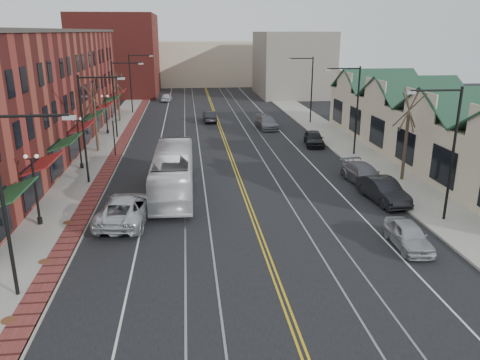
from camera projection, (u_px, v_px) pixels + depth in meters
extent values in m
plane|color=black|center=(277.00, 282.00, 21.70)|extent=(160.00, 160.00, 0.00)
cube|color=gray|center=(92.00, 168.00, 39.31)|extent=(4.00, 120.00, 0.15)
cube|color=gray|center=(367.00, 160.00, 41.90)|extent=(4.00, 120.00, 0.15)
cube|color=maroon|center=(23.00, 94.00, 43.53)|extent=(10.00, 50.00, 11.00)
cube|color=beige|center=(433.00, 134.00, 41.86)|extent=(8.00, 36.00, 4.60)
cube|color=maroon|center=(117.00, 55.00, 84.10)|extent=(14.00, 18.00, 14.00)
cube|color=beige|center=(203.00, 63.00, 100.78)|extent=(22.00, 14.00, 9.00)
cube|color=slate|center=(292.00, 64.00, 83.16)|extent=(12.00, 16.00, 11.00)
cylinder|color=black|center=(4.00, 208.00, 19.20)|extent=(0.16, 0.16, 8.00)
cylinder|color=black|center=(29.00, 116.00, 18.20)|extent=(3.00, 0.12, 0.12)
cube|color=#999999|center=(69.00, 118.00, 18.39)|extent=(0.50, 0.25, 0.15)
cylinder|color=black|center=(83.00, 130.00, 34.34)|extent=(0.16, 0.16, 8.00)
cylinder|color=black|center=(100.00, 77.00, 33.35)|extent=(3.00, 0.12, 0.12)
cube|color=#999999|center=(121.00, 79.00, 33.54)|extent=(0.50, 0.25, 0.15)
cylinder|color=black|center=(114.00, 100.00, 49.48)|extent=(0.16, 0.16, 8.00)
cylinder|color=black|center=(126.00, 63.00, 48.49)|extent=(3.00, 0.12, 0.12)
cube|color=#999999|center=(141.00, 64.00, 48.68)|extent=(0.50, 0.25, 0.15)
cylinder|color=black|center=(131.00, 84.00, 64.63)|extent=(0.16, 0.16, 8.00)
cylinder|color=black|center=(140.00, 55.00, 63.63)|extent=(3.00, 0.12, 0.12)
cube|color=#999999|center=(151.00, 56.00, 63.83)|extent=(0.50, 0.25, 0.15)
cylinder|color=black|center=(453.00, 156.00, 27.35)|extent=(0.16, 0.16, 8.00)
cylinder|color=black|center=(437.00, 90.00, 26.03)|extent=(3.00, 0.12, 0.12)
cube|color=#999999|center=(411.00, 93.00, 25.90)|extent=(0.50, 0.25, 0.15)
cylinder|color=black|center=(357.00, 111.00, 42.50)|extent=(0.16, 0.16, 8.00)
cylinder|color=black|center=(344.00, 69.00, 41.18)|extent=(3.00, 0.12, 0.12)
cube|color=#999999|center=(327.00, 70.00, 41.05)|extent=(0.50, 0.25, 0.15)
cylinder|color=black|center=(312.00, 90.00, 57.64)|extent=(0.16, 0.16, 8.00)
cylinder|color=black|center=(301.00, 58.00, 56.32)|extent=(3.00, 0.12, 0.12)
cube|color=#999999|center=(289.00, 59.00, 56.19)|extent=(0.50, 0.25, 0.15)
cylinder|color=black|center=(40.00, 221.00, 27.78)|extent=(0.28, 0.28, 0.40)
cylinder|color=black|center=(36.00, 192.00, 27.24)|extent=(0.14, 0.14, 4.00)
cube|color=black|center=(31.00, 159.00, 26.63)|extent=(0.60, 0.06, 0.06)
sphere|color=white|center=(25.00, 157.00, 26.55)|extent=(0.24, 0.24, 0.24)
sphere|color=white|center=(36.00, 156.00, 26.62)|extent=(0.24, 0.24, 0.24)
cylinder|color=black|center=(82.00, 166.00, 39.14)|extent=(0.28, 0.28, 0.40)
cylinder|color=black|center=(80.00, 145.00, 38.60)|extent=(0.14, 0.14, 4.00)
cube|color=black|center=(77.00, 121.00, 37.99)|extent=(0.60, 0.06, 0.06)
sphere|color=white|center=(73.00, 119.00, 37.91)|extent=(0.24, 0.24, 0.24)
sphere|color=white|center=(81.00, 119.00, 37.97)|extent=(0.24, 0.24, 0.24)
cylinder|color=black|center=(108.00, 132.00, 52.39)|extent=(0.28, 0.28, 0.40)
cylinder|color=black|center=(106.00, 116.00, 51.85)|extent=(0.14, 0.14, 4.00)
cube|color=black|center=(105.00, 97.00, 51.24)|extent=(0.60, 0.06, 0.06)
sphere|color=white|center=(102.00, 96.00, 51.16)|extent=(0.24, 0.24, 0.24)
sphere|color=white|center=(107.00, 96.00, 51.22)|extent=(0.24, 0.24, 0.24)
cylinder|color=#382B21|center=(96.00, 125.00, 44.17)|extent=(0.24, 0.24, 4.90)
cylinder|color=#382B21|center=(93.00, 98.00, 43.39)|extent=(0.58, 1.37, 2.90)
cylinder|color=#382B21|center=(93.00, 98.00, 43.39)|extent=(1.60, 0.66, 2.78)
cylinder|color=#382B21|center=(93.00, 98.00, 43.39)|extent=(0.53, 1.23, 2.96)
cylinder|color=#382B21|center=(93.00, 98.00, 43.39)|extent=(1.69, 1.03, 2.64)
cylinder|color=#382B21|center=(93.00, 98.00, 43.39)|extent=(1.78, 1.29, 2.48)
cylinder|color=#382B21|center=(119.00, 103.00, 59.37)|extent=(0.24, 0.24, 4.55)
cylinder|color=#382B21|center=(117.00, 84.00, 58.64)|extent=(0.55, 1.28, 2.69)
cylinder|color=#382B21|center=(117.00, 84.00, 58.64)|extent=(1.49, 0.62, 2.58)
cylinder|color=#382B21|center=(117.00, 84.00, 58.64)|extent=(0.50, 1.15, 2.75)
cylinder|color=#382B21|center=(117.00, 84.00, 58.64)|extent=(1.57, 0.97, 2.45)
cylinder|color=#382B21|center=(117.00, 84.00, 58.64)|extent=(1.66, 1.20, 2.30)
cylinder|color=#382B21|center=(405.00, 146.00, 35.45)|extent=(0.24, 0.24, 5.25)
cylinder|color=#382B21|center=(409.00, 110.00, 34.62)|extent=(0.61, 1.46, 3.10)
cylinder|color=#382B21|center=(409.00, 110.00, 34.62)|extent=(1.70, 0.70, 2.97)
cylinder|color=#382B21|center=(409.00, 110.00, 34.62)|extent=(0.56, 1.31, 3.17)
cylinder|color=#382B21|center=(409.00, 110.00, 34.62)|extent=(1.80, 1.10, 2.82)
cylinder|color=#382B21|center=(409.00, 110.00, 34.62)|extent=(1.90, 1.37, 2.65)
cylinder|color=#592D19|center=(9.00, 320.00, 18.55)|extent=(0.60, 0.60, 0.02)
cylinder|color=#592D19|center=(45.00, 261.00, 23.28)|extent=(0.60, 0.60, 0.02)
cylinder|color=#592D19|center=(68.00, 222.00, 28.02)|extent=(0.60, 0.60, 0.02)
cylinder|color=black|center=(114.00, 138.00, 42.74)|extent=(0.12, 0.12, 3.20)
imported|color=black|center=(113.00, 119.00, 42.21)|extent=(0.18, 0.15, 0.90)
imported|color=white|center=(173.00, 172.00, 33.02)|extent=(2.85, 11.45, 3.18)
imported|color=silver|center=(126.00, 208.00, 28.33)|extent=(3.50, 6.36, 1.69)
imported|color=#A9ACB0|center=(408.00, 235.00, 24.99)|extent=(1.79, 4.09, 1.37)
imported|color=black|center=(383.00, 190.00, 31.68)|extent=(2.25, 5.01, 1.60)
imported|color=slate|center=(364.00, 174.00, 35.48)|extent=(2.64, 5.26, 1.47)
imported|color=black|center=(314.00, 138.00, 47.32)|extent=(2.33, 4.56, 1.49)
imported|color=black|center=(210.00, 116.00, 59.68)|extent=(1.67, 4.25, 1.38)
imported|color=slate|center=(267.00, 122.00, 55.54)|extent=(2.41, 5.19, 1.47)
imported|color=silver|center=(166.00, 97.00, 77.03)|extent=(1.90, 4.06, 1.34)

